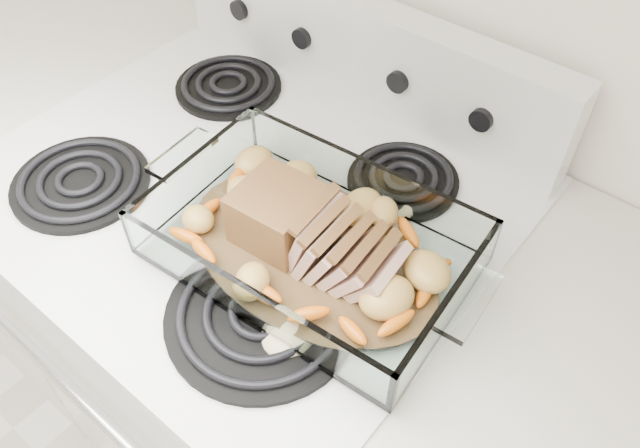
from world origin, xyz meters
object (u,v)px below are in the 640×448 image
Objects in this scene: electric_range at (263,338)px; pork_roast at (302,228)px; counter_left at (72,199)px; baking_dish at (311,246)px.

electric_range is 0.54m from pork_roast.
counter_left is 0.98m from pork_roast.
baking_dish is 1.76× the size of pork_roast.
electric_range reaches higher than pork_roast.
electric_range is at bearing 159.72° from baking_dish.
counter_left is 0.98m from baking_dish.
pork_roast is at bearing 175.45° from baking_dish.
counter_left is at bearing -176.24° from pork_roast.
electric_range reaches higher than baking_dish.
electric_range is 0.52m from baking_dish.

